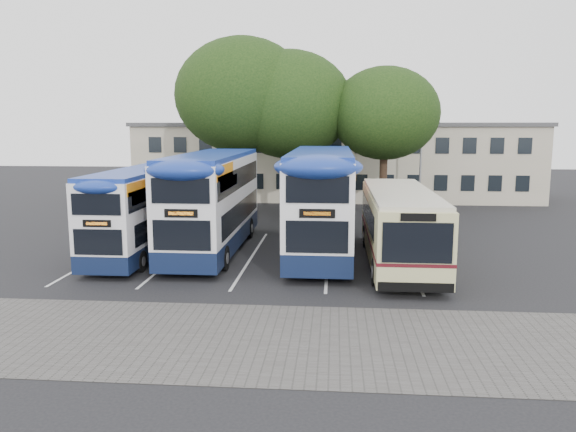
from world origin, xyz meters
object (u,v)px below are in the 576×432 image
(tree_right, at_px, (385,114))
(tree_mid, at_px, (289,105))
(bus_dd_right, at_px, (321,197))
(lamp_post, at_px, (422,139))
(bus_dd_left, at_px, (141,208))
(bus_single, at_px, (399,222))
(tree_left, at_px, (243,96))
(bus_dd_mid, at_px, (213,198))

(tree_right, bearing_deg, tree_mid, 173.67)
(tree_mid, height_order, bus_dd_right, tree_mid)
(tree_right, bearing_deg, lamp_post, 49.28)
(bus_dd_left, bearing_deg, tree_mid, 64.04)
(tree_mid, xyz_separation_m, bus_single, (5.89, -12.85, -5.49))
(bus_dd_right, relative_size, bus_single, 1.07)
(tree_right, height_order, bus_dd_right, tree_right)
(tree_mid, distance_m, tree_right, 6.24)
(tree_right, bearing_deg, bus_dd_left, -136.44)
(tree_left, distance_m, bus_dd_mid, 12.32)
(bus_dd_mid, distance_m, bus_dd_right, 5.16)
(bus_dd_right, bearing_deg, tree_left, 116.35)
(lamp_post, relative_size, tree_mid, 0.83)
(bus_dd_left, xyz_separation_m, bus_single, (11.84, -0.64, -0.37))
(lamp_post, bearing_deg, tree_mid, -163.78)
(bus_dd_mid, relative_size, bus_single, 1.04)
(tree_right, relative_size, bus_dd_right, 0.83)
(lamp_post, height_order, bus_dd_right, lamp_post)
(bus_dd_mid, distance_m, bus_single, 8.82)
(tree_mid, bearing_deg, bus_dd_mid, -103.74)
(tree_mid, bearing_deg, tree_right, -6.33)
(bus_single, bearing_deg, bus_dd_mid, 168.90)
(tree_left, relative_size, bus_dd_left, 1.22)
(tree_left, bearing_deg, tree_right, -3.81)
(tree_left, bearing_deg, bus_dd_left, -103.35)
(tree_left, bearing_deg, bus_dd_mid, -88.27)
(tree_mid, relative_size, bus_dd_left, 1.13)
(tree_mid, bearing_deg, lamp_post, 16.22)
(tree_left, height_order, bus_dd_left, tree_left)
(lamp_post, xyz_separation_m, bus_dd_left, (-14.98, -14.84, -2.88))
(tree_mid, relative_size, bus_dd_right, 0.93)
(tree_left, xyz_separation_m, tree_right, (9.24, -0.61, -1.20))
(tree_right, height_order, bus_dd_left, tree_right)
(bus_dd_left, height_order, bus_dd_right, bus_dd_right)
(bus_dd_left, relative_size, bus_dd_mid, 0.85)
(lamp_post, distance_m, tree_right, 4.67)
(tree_left, height_order, tree_right, tree_left)
(lamp_post, bearing_deg, bus_single, -101.45)
(tree_mid, distance_m, bus_single, 15.17)
(bus_dd_right, bearing_deg, bus_dd_mid, -179.94)
(bus_single, bearing_deg, lamp_post, 78.55)
(bus_dd_mid, bearing_deg, tree_left, 91.73)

